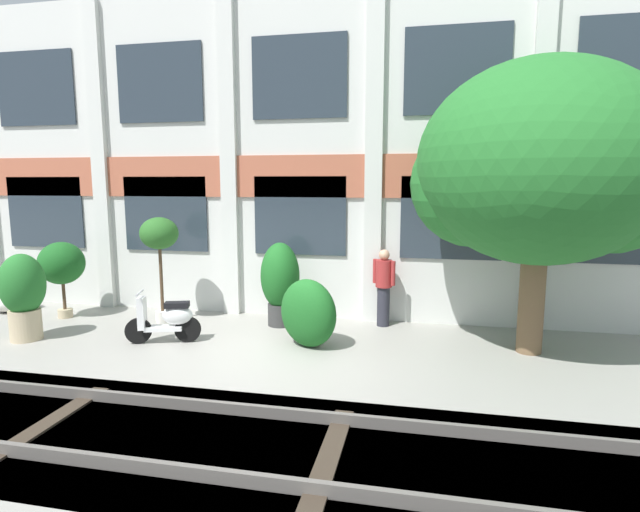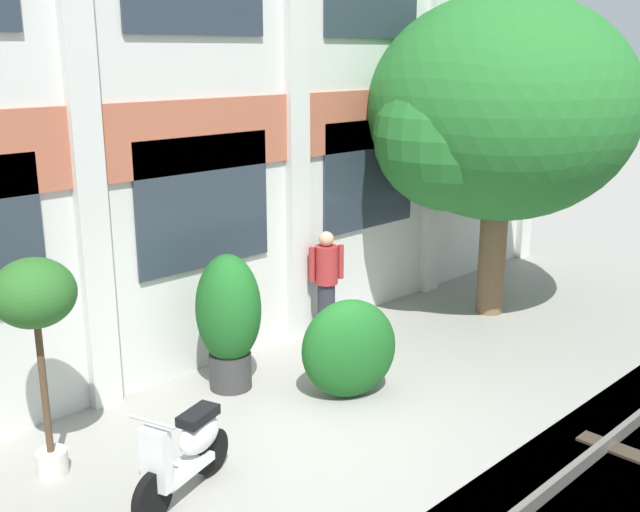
{
  "view_description": "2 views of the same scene",
  "coord_description": "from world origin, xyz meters",
  "px_view_note": "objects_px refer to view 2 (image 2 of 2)",
  "views": [
    {
      "loc": [
        2.65,
        -8.03,
        2.97
      ],
      "look_at": [
        0.76,
        1.0,
        1.6
      ],
      "focal_mm": 28.0,
      "sensor_mm": 36.0,
      "label": 1
    },
    {
      "loc": [
        -5.59,
        -5.22,
        4.11
      ],
      "look_at": [
        1.0,
        1.39,
        1.55
      ],
      "focal_mm": 42.0,
      "sensor_mm": 36.0,
      "label": 2
    }
  ],
  "objects_px": {
    "broadleaf_tree": "(501,115)",
    "topiary_hedge": "(349,349)",
    "potted_plant_glazed_jar": "(229,317)",
    "resident_by_doorway": "(326,281)",
    "potted_plant_tall_urn": "(35,304)",
    "scooter_near_curb": "(187,451)"
  },
  "relations": [
    {
      "from": "broadleaf_tree",
      "to": "topiary_hedge",
      "type": "xyz_separation_m",
      "value": [
        -3.89,
        -0.49,
        -2.56
      ]
    },
    {
      "from": "broadleaf_tree",
      "to": "topiary_hedge",
      "type": "height_order",
      "value": "broadleaf_tree"
    },
    {
      "from": "potted_plant_glazed_jar",
      "to": "resident_by_doorway",
      "type": "distance_m",
      "value": 2.15
    },
    {
      "from": "broadleaf_tree",
      "to": "potted_plant_tall_urn",
      "type": "height_order",
      "value": "broadleaf_tree"
    },
    {
      "from": "scooter_near_curb",
      "to": "topiary_hedge",
      "type": "distance_m",
      "value": 2.66
    },
    {
      "from": "scooter_near_curb",
      "to": "broadleaf_tree",
      "type": "bearing_deg",
      "value": 169.46
    },
    {
      "from": "broadleaf_tree",
      "to": "resident_by_doorway",
      "type": "relative_size",
      "value": 3.11
    },
    {
      "from": "potted_plant_tall_urn",
      "to": "resident_by_doorway",
      "type": "distance_m",
      "value": 4.79
    },
    {
      "from": "broadleaf_tree",
      "to": "resident_by_doorway",
      "type": "bearing_deg",
      "value": 157.17
    },
    {
      "from": "resident_by_doorway",
      "to": "broadleaf_tree",
      "type": "bearing_deg",
      "value": 95.36
    },
    {
      "from": "potted_plant_tall_urn",
      "to": "topiary_hedge",
      "type": "relative_size",
      "value": 1.81
    },
    {
      "from": "potted_plant_tall_urn",
      "to": "resident_by_doorway",
      "type": "height_order",
      "value": "potted_plant_tall_urn"
    },
    {
      "from": "potted_plant_glazed_jar",
      "to": "scooter_near_curb",
      "type": "height_order",
      "value": "potted_plant_glazed_jar"
    },
    {
      "from": "potted_plant_tall_urn",
      "to": "scooter_near_curb",
      "type": "bearing_deg",
      "value": -57.93
    },
    {
      "from": "topiary_hedge",
      "to": "resident_by_doorway",
      "type": "bearing_deg",
      "value": 52.49
    },
    {
      "from": "potted_plant_tall_urn",
      "to": "scooter_near_curb",
      "type": "height_order",
      "value": "potted_plant_tall_urn"
    },
    {
      "from": "broadleaf_tree",
      "to": "potted_plant_tall_urn",
      "type": "distance_m",
      "value": 7.44
    },
    {
      "from": "potted_plant_tall_urn",
      "to": "topiary_hedge",
      "type": "height_order",
      "value": "potted_plant_tall_urn"
    },
    {
      "from": "potted_plant_tall_urn",
      "to": "scooter_near_curb",
      "type": "relative_size",
      "value": 1.68
    },
    {
      "from": "potted_plant_tall_urn",
      "to": "scooter_near_curb",
      "type": "xyz_separation_m",
      "value": [
        0.78,
        -1.24,
        -1.37
      ]
    },
    {
      "from": "resident_by_doorway",
      "to": "topiary_hedge",
      "type": "distance_m",
      "value": 2.04
    },
    {
      "from": "potted_plant_tall_urn",
      "to": "scooter_near_curb",
      "type": "distance_m",
      "value": 2.0
    }
  ]
}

